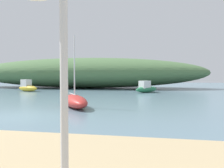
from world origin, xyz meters
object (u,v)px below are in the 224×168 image
at_px(mast_structure, 43,5).
at_px(motorboat_outer_mooring, 146,88).
at_px(motorboat_far_right, 27,87).
at_px(sailboat_off_point, 75,101).

relative_size(mast_structure, motorboat_outer_mooring, 0.96).
distance_m(motorboat_outer_mooring, motorboat_far_right, 15.29).
xyz_separation_m(mast_structure, motorboat_far_right, (-14.73, 24.07, -2.53)).
height_order(sailboat_off_point, motorboat_far_right, sailboat_off_point).
bearing_deg(mast_structure, motorboat_outer_mooring, 88.75).
height_order(mast_structure, sailboat_off_point, sailboat_off_point).
distance_m(mast_structure, motorboat_outer_mooring, 24.91).
relative_size(sailboat_off_point, motorboat_far_right, 1.25).
xyz_separation_m(motorboat_outer_mooring, motorboat_far_right, (-15.27, -0.70, 0.04)).
xyz_separation_m(mast_structure, sailboat_off_point, (-3.45, 10.79, -2.68)).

